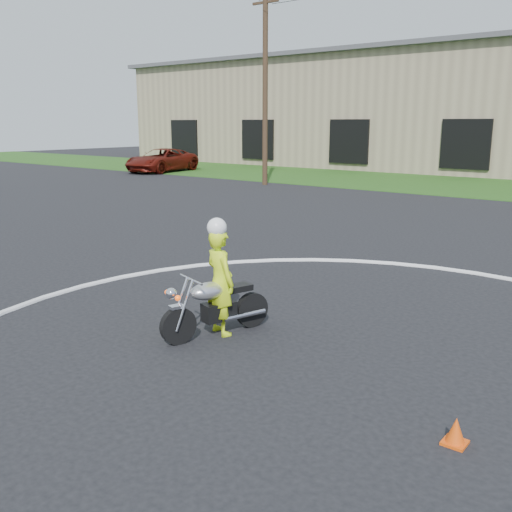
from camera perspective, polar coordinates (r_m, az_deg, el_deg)
The scene contains 5 objects.
ground at distance 6.12m, azimuth -6.71°, elevation -19.34°, with size 120.00×120.00×0.00m, color black.
primary_motorcycle at distance 8.96m, azimuth -4.19°, elevation -4.98°, with size 0.88×1.86×1.01m.
rider_primary_grp at distance 8.93m, azimuth -3.62°, elevation -2.27°, with size 0.71×0.57×1.87m.
pickup_grp at distance 39.82m, azimuth -9.41°, elevation 9.43°, with size 3.40×5.93×1.56m.
warehouse at distance 48.71m, azimuth 12.01°, elevation 13.96°, with size 41.00×17.00×8.30m.
Camera 1 is at (3.69, -3.61, 3.28)m, focal length 40.00 mm.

